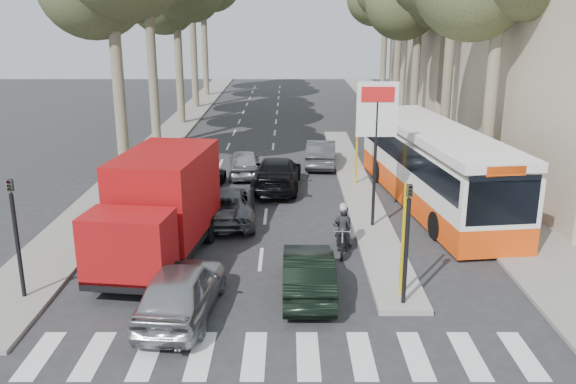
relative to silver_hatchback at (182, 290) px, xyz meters
name	(u,v)px	position (x,y,z in m)	size (l,w,h in m)	color
ground	(287,285)	(2.87, 1.95, -0.77)	(120.00, 120.00, 0.00)	#28282B
sidewalk_right	(411,131)	(11.47, 26.95, -0.71)	(3.20, 70.00, 0.12)	gray
median_left	(181,123)	(-5.13, 29.95, -0.71)	(2.40, 64.00, 0.12)	gray
traffic_island	(356,185)	(6.12, 12.95, -0.69)	(1.50, 26.00, 0.16)	gray
building_far	(480,12)	(18.37, 35.95, 7.23)	(11.00, 20.00, 16.00)	#B7A88E
billboard	(376,134)	(6.12, 6.95, 2.94)	(1.50, 12.10, 5.60)	yellow
traffic_light_island	(408,224)	(6.12, 0.45, 1.72)	(0.16, 0.41, 3.60)	black
traffic_light_left	(14,218)	(-4.73, 0.95, 1.72)	(0.16, 0.41, 3.60)	black
silver_hatchback	(182,290)	(0.00, 0.00, 0.00)	(1.81, 4.50, 1.53)	#9DA0A5
dark_hatchback	(308,272)	(3.48, 1.34, -0.08)	(1.46, 4.19, 1.38)	black
queue_car_a	(226,204)	(0.43, 7.95, -0.09)	(2.26, 4.90, 1.36)	#4F5057
queue_car_b	(277,173)	(2.37, 12.47, -0.01)	(2.12, 5.21, 1.51)	black
queue_car_c	(244,163)	(0.68, 14.95, -0.10)	(1.58, 3.94, 1.34)	#A6A8AE
queue_car_d	(321,153)	(4.67, 16.96, -0.05)	(1.51, 4.33, 1.43)	#4C4E54
queue_car_e	(201,178)	(-1.13, 12.16, -0.15)	(1.74, 4.27, 1.24)	black
red_truck	(160,207)	(-1.30, 3.90, 1.12)	(3.32, 6.93, 3.56)	black
city_bus	(433,164)	(9.07, 10.10, 1.01)	(4.36, 13.07, 3.38)	#F4490D
motorcycle	(343,229)	(4.78, 4.82, 0.01)	(0.77, 2.01, 1.71)	black
pedestrian_near	(509,175)	(12.83, 11.43, 0.17)	(0.96, 0.47, 1.63)	#463651
pedestrian_far	(456,152)	(11.58, 15.71, 0.28)	(1.20, 0.53, 1.86)	brown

